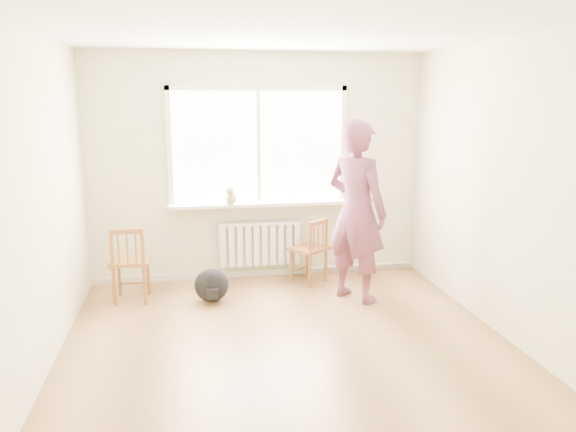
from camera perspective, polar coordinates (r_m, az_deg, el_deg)
name	(u,v)px	position (r m, az deg, el deg)	size (l,w,h in m)	color
floor	(293,356)	(4.97, 0.50, -14.06)	(4.50, 4.50, 0.00)	#A57143
ceiling	(294,27)	(4.49, 0.57, 18.62)	(4.50, 4.50, 0.00)	white
back_wall	(258,168)	(6.73, -3.04, 4.93)	(4.00, 0.01, 2.70)	beige
window	(258,142)	(6.68, -3.04, 7.56)	(2.12, 0.05, 1.42)	white
windowsill	(260,204)	(6.69, -2.88, 1.25)	(2.15, 0.22, 0.04)	white
radiator	(260,243)	(6.82, -2.86, -2.77)	(1.00, 0.12, 0.55)	white
heating_pipe	(358,265)	(7.21, 7.08, -5.00)	(0.04, 0.04, 1.40)	silver
baseboard	(260,273)	(7.01, -2.90, -5.77)	(4.00, 0.03, 0.08)	beige
chair_left	(130,264)	(6.27, -15.76, -4.71)	(0.44, 0.42, 0.84)	#9B5B2D
chair_right	(311,251)	(6.66, 2.39, -3.55)	(0.53, 0.53, 0.78)	#9B5B2D
person	(356,212)	(6.04, 6.97, 0.45)	(0.71, 0.47, 1.96)	#BA3E67
cat	(231,196)	(6.55, -5.84, 2.05)	(0.20, 0.38, 0.25)	beige
backpack	(212,285)	(6.17, -7.77, -6.99)	(0.37, 0.28, 0.37)	black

